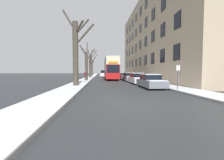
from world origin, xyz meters
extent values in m
plane|color=#303335|center=(0.00, 0.00, 0.00)|extent=(320.00, 320.00, 0.00)
cube|color=gray|center=(-5.09, 53.00, 0.07)|extent=(2.30, 130.00, 0.13)
cube|color=white|center=(-5.09, 53.00, 0.15)|extent=(2.27, 130.00, 0.03)
cube|color=gray|center=(5.09, 53.00, 0.07)|extent=(2.30, 130.00, 0.13)
cube|color=white|center=(5.09, 53.00, 0.15)|extent=(2.27, 130.00, 0.03)
cube|color=tan|center=(10.74, 23.57, 8.68)|extent=(9.00, 38.86, 17.36)
cube|color=black|center=(6.21, 8.37, 3.82)|extent=(0.08, 1.40, 1.80)
cube|color=black|center=(6.21, 12.17, 3.82)|extent=(0.08, 1.40, 1.80)
cube|color=black|center=(6.21, 15.97, 3.82)|extent=(0.08, 1.40, 1.80)
cube|color=black|center=(6.21, 19.77, 3.82)|extent=(0.08, 1.40, 1.80)
cube|color=black|center=(6.21, 23.57, 3.82)|extent=(0.08, 1.40, 1.80)
cube|color=black|center=(6.21, 27.37, 3.82)|extent=(0.08, 1.40, 1.80)
cube|color=black|center=(6.21, 31.17, 3.82)|extent=(0.08, 1.40, 1.80)
cube|color=black|center=(6.21, 34.97, 3.82)|extent=(0.08, 1.40, 1.80)
cube|color=black|center=(6.21, 38.77, 3.82)|extent=(0.08, 1.40, 1.80)
cube|color=black|center=(6.21, 8.37, 7.29)|extent=(0.08, 1.40, 1.80)
cube|color=black|center=(6.21, 12.17, 7.29)|extent=(0.08, 1.40, 1.80)
cube|color=black|center=(6.21, 15.97, 7.29)|extent=(0.08, 1.40, 1.80)
cube|color=black|center=(6.21, 19.77, 7.29)|extent=(0.08, 1.40, 1.80)
cube|color=black|center=(6.21, 23.57, 7.29)|extent=(0.08, 1.40, 1.80)
cube|color=black|center=(6.21, 27.37, 7.29)|extent=(0.08, 1.40, 1.80)
cube|color=black|center=(6.21, 31.17, 7.29)|extent=(0.08, 1.40, 1.80)
cube|color=black|center=(6.21, 34.97, 7.29)|extent=(0.08, 1.40, 1.80)
cube|color=black|center=(6.21, 38.77, 7.29)|extent=(0.08, 1.40, 1.80)
cube|color=black|center=(6.21, 12.17, 10.76)|extent=(0.08, 1.40, 1.80)
cube|color=black|center=(6.21, 15.97, 10.76)|extent=(0.08, 1.40, 1.80)
cube|color=black|center=(6.21, 19.77, 10.76)|extent=(0.08, 1.40, 1.80)
cube|color=black|center=(6.21, 23.57, 10.76)|extent=(0.08, 1.40, 1.80)
cube|color=black|center=(6.21, 27.37, 10.76)|extent=(0.08, 1.40, 1.80)
cube|color=black|center=(6.21, 31.17, 10.76)|extent=(0.08, 1.40, 1.80)
cube|color=black|center=(6.21, 34.97, 10.76)|extent=(0.08, 1.40, 1.80)
cube|color=black|center=(6.21, 38.77, 10.76)|extent=(0.08, 1.40, 1.80)
cube|color=black|center=(6.21, 19.77, 14.24)|extent=(0.08, 1.40, 1.80)
cube|color=black|center=(6.21, 23.57, 14.24)|extent=(0.08, 1.40, 1.80)
cube|color=black|center=(6.21, 27.37, 14.24)|extent=(0.08, 1.40, 1.80)
cube|color=black|center=(6.21, 31.17, 14.24)|extent=(0.08, 1.40, 1.80)
cube|color=black|center=(6.21, 34.97, 14.24)|extent=(0.08, 1.40, 1.80)
cube|color=black|center=(6.21, 38.77, 14.24)|extent=(0.08, 1.40, 1.80)
cylinder|color=#423A30|center=(-4.94, 8.98, 3.54)|extent=(0.60, 0.60, 7.08)
cylinder|color=#423A30|center=(-5.63, 9.27, 7.29)|extent=(1.63, 0.85, 2.46)
cylinder|color=#423A30|center=(-4.46, 8.50, 6.35)|extent=(1.20, 1.21, 1.27)
cylinder|color=#423A30|center=(-4.23, 9.15, 6.57)|extent=(1.63, 0.58, 1.90)
cylinder|color=#423A30|center=(-3.94, 8.87, 5.69)|extent=(2.18, 0.45, 2.37)
cylinder|color=#423A30|center=(-4.76, 20.10, 2.61)|extent=(0.53, 0.53, 5.22)
cylinder|color=#423A30|center=(-4.71, 21.21, 6.03)|extent=(0.29, 2.38, 2.79)
cylinder|color=#423A30|center=(-5.18, 20.47, 5.39)|extent=(1.08, 0.98, 1.52)
cylinder|color=#423A30|center=(-5.26, 19.57, 5.44)|extent=(1.24, 1.29, 1.77)
cylinder|color=#423A30|center=(-3.98, 20.17, 4.77)|extent=(1.73, 0.35, 2.27)
cylinder|color=#423A30|center=(-4.78, 31.12, 2.89)|extent=(0.53, 0.53, 5.78)
cylinder|color=#423A30|center=(-4.50, 31.73, 6.18)|extent=(0.81, 1.44, 2.39)
cylinder|color=#423A30|center=(-3.96, 31.27, 5.83)|extent=(1.82, 0.50, 2.65)
cylinder|color=#423A30|center=(-4.62, 30.71, 4.49)|extent=(0.55, 1.04, 1.65)
cylinder|color=#423A30|center=(-4.64, 31.83, 5.03)|extent=(0.49, 1.61, 2.72)
cylinder|color=#423A30|center=(-5.02, 30.65, 6.11)|extent=(0.72, 1.18, 2.23)
cylinder|color=#423A30|center=(-4.78, 41.31, 2.84)|extent=(0.44, 0.44, 5.67)
cylinder|color=#423A30|center=(-3.96, 40.69, 5.87)|extent=(1.83, 1.44, 2.75)
cylinder|color=#423A30|center=(-4.32, 40.79, 4.97)|extent=(1.13, 1.26, 2.71)
cylinder|color=#423A30|center=(-5.05, 42.07, 4.41)|extent=(0.70, 1.65, 1.26)
cylinder|color=#423A30|center=(-5.57, 41.45, 4.45)|extent=(1.72, 0.45, 2.06)
cube|color=red|center=(0.04, 23.98, 1.66)|extent=(2.48, 11.01, 2.63)
cube|color=beige|center=(0.04, 23.98, 3.67)|extent=(2.43, 10.79, 1.40)
cube|color=beige|center=(0.04, 23.98, 4.43)|extent=(2.43, 10.79, 0.12)
cube|color=black|center=(0.04, 23.98, 2.17)|extent=(2.51, 9.69, 1.37)
cube|color=black|center=(0.04, 23.98, 3.74)|extent=(2.51, 9.69, 1.06)
cube|color=black|center=(0.04, 18.49, 2.17)|extent=(2.23, 0.06, 1.44)
cube|color=orange|center=(0.04, 18.48, 3.32)|extent=(1.73, 0.05, 0.32)
cylinder|color=black|center=(-1.03, 20.68, 0.54)|extent=(0.30, 1.08, 1.08)
cylinder|color=black|center=(1.11, 20.68, 0.54)|extent=(0.30, 1.08, 1.08)
cylinder|color=black|center=(-1.03, 27.06, 0.54)|extent=(0.30, 1.08, 1.08)
cylinder|color=black|center=(1.11, 27.06, 0.54)|extent=(0.30, 1.08, 1.08)
cube|color=slate|center=(2.88, 7.13, 0.50)|extent=(1.83, 4.56, 0.65)
cube|color=black|center=(2.88, 7.31, 1.09)|extent=(1.57, 2.28, 0.53)
cube|color=white|center=(2.88, 7.31, 1.39)|extent=(1.53, 2.17, 0.07)
cube|color=white|center=(2.88, 5.51, 0.85)|extent=(1.64, 1.19, 0.05)
cylinder|color=black|center=(2.08, 5.76, 0.31)|extent=(0.20, 0.63, 0.63)
cylinder|color=black|center=(3.68, 5.76, 0.31)|extent=(0.20, 0.63, 0.63)
cylinder|color=black|center=(2.08, 8.50, 0.31)|extent=(0.20, 0.63, 0.63)
cylinder|color=black|center=(3.68, 8.50, 0.31)|extent=(0.20, 0.63, 0.63)
cube|color=silver|center=(2.88, 12.77, 0.51)|extent=(1.74, 4.50, 0.69)
cube|color=black|center=(2.88, 12.95, 1.15)|extent=(1.50, 2.25, 0.58)
cube|color=white|center=(2.88, 12.95, 1.47)|extent=(1.46, 2.14, 0.07)
cube|color=white|center=(2.88, 11.18, 0.89)|extent=(1.57, 1.17, 0.06)
cylinder|color=black|center=(2.12, 11.42, 0.33)|extent=(0.20, 0.66, 0.66)
cylinder|color=black|center=(3.64, 11.42, 0.33)|extent=(0.20, 0.66, 0.66)
cylinder|color=black|center=(2.12, 14.12, 0.33)|extent=(0.20, 0.66, 0.66)
cylinder|color=black|center=(3.64, 14.12, 0.33)|extent=(0.20, 0.66, 0.66)
cube|color=slate|center=(2.88, 18.48, 0.53)|extent=(1.76, 4.52, 0.71)
cube|color=black|center=(2.88, 18.66, 1.17)|extent=(1.51, 2.26, 0.57)
cube|color=white|center=(2.88, 18.66, 1.48)|extent=(1.48, 2.15, 0.06)
cube|color=white|center=(2.88, 16.88, 0.91)|extent=(1.58, 1.18, 0.05)
cylinder|color=black|center=(2.11, 17.13, 0.32)|extent=(0.20, 0.64, 0.64)
cylinder|color=black|center=(3.65, 17.13, 0.32)|extent=(0.20, 0.64, 0.64)
cylinder|color=black|center=(2.11, 19.84, 0.32)|extent=(0.20, 0.64, 0.64)
cylinder|color=black|center=(3.65, 19.84, 0.32)|extent=(0.20, 0.64, 0.64)
cube|color=silver|center=(2.88, 23.71, 0.51)|extent=(1.69, 4.23, 0.68)
cube|color=black|center=(2.88, 23.88, 1.11)|extent=(1.45, 2.11, 0.52)
cube|color=white|center=(2.88, 23.88, 1.40)|extent=(1.42, 2.01, 0.07)
cube|color=white|center=(2.88, 22.21, 0.88)|extent=(1.52, 1.10, 0.05)
cylinder|color=black|center=(2.15, 22.44, 0.32)|extent=(0.20, 0.63, 0.63)
cylinder|color=black|center=(3.62, 22.44, 0.32)|extent=(0.20, 0.63, 0.63)
cylinder|color=black|center=(2.15, 24.98, 0.32)|extent=(0.20, 0.63, 0.63)
cylinder|color=black|center=(3.62, 24.98, 0.32)|extent=(0.20, 0.63, 0.63)
cube|color=maroon|center=(2.88, 30.00, 0.47)|extent=(1.76, 4.22, 0.60)
cube|color=black|center=(2.88, 30.17, 1.07)|extent=(1.52, 2.11, 0.61)
cube|color=white|center=(2.88, 30.17, 1.41)|extent=(1.48, 2.00, 0.08)
cube|color=white|center=(2.88, 28.50, 0.80)|extent=(1.59, 1.10, 0.06)
cylinder|color=black|center=(2.11, 28.73, 0.33)|extent=(0.20, 0.66, 0.66)
cylinder|color=black|center=(3.65, 28.73, 0.33)|extent=(0.20, 0.66, 0.66)
cylinder|color=black|center=(2.11, 31.26, 0.33)|extent=(0.20, 0.66, 0.66)
cylinder|color=black|center=(3.65, 31.26, 0.33)|extent=(0.20, 0.66, 0.66)
cube|color=white|center=(-1.29, 40.55, 1.23)|extent=(1.94, 5.02, 2.02)
cube|color=black|center=(-1.29, 38.07, 1.69)|extent=(1.71, 0.06, 0.89)
cylinder|color=black|center=(-2.14, 38.95, 0.34)|extent=(0.22, 0.68, 0.68)
cylinder|color=black|center=(-0.44, 38.95, 0.34)|extent=(0.22, 0.68, 0.68)
cylinder|color=black|center=(-2.14, 42.16, 0.34)|extent=(0.22, 0.68, 0.68)
cylinder|color=black|center=(-0.44, 42.16, 0.34)|extent=(0.22, 0.68, 0.68)
cylinder|color=#4C4742|center=(-4.85, 18.64, 0.41)|extent=(0.18, 0.18, 0.83)
cylinder|color=#4C4742|center=(-4.82, 18.47, 0.41)|extent=(0.18, 0.18, 0.83)
cylinder|color=#59191E|center=(-4.83, 18.55, 1.19)|extent=(0.39, 0.39, 0.72)
sphere|color=#8C6647|center=(-4.83, 18.55, 1.66)|extent=(0.23, 0.23, 0.23)
cylinder|color=#4C4F54|center=(4.24, 4.33, 1.12)|extent=(0.07, 0.07, 2.24)
cube|color=silver|center=(4.24, 4.31, 1.99)|extent=(0.32, 0.02, 0.44)
camera|label=1|loc=(-2.30, -7.75, 1.66)|focal=24.00mm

